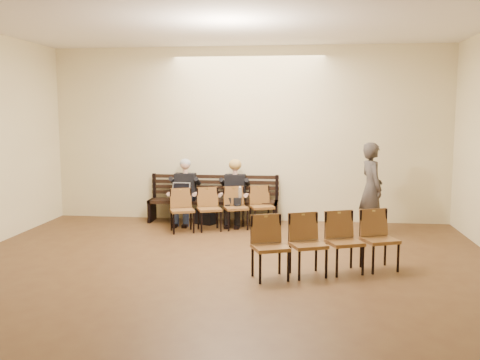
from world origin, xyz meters
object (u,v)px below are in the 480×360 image
object	(u,v)px
seated_man	(184,193)
seated_woman	(234,195)
water_bottle	(240,198)
passerby	(372,181)
chair_row_front	(223,209)
bench	(213,211)
bag	(205,216)
laptop	(180,196)
chair_row_back	(327,244)

from	to	relation	value
seated_man	seated_woman	xyz separation A→B (m)	(1.00, 0.00, -0.03)
seated_man	water_bottle	size ratio (longest dim) A/B	5.50
water_bottle	passerby	distance (m)	2.47
seated_woman	chair_row_front	bearing A→B (deg)	-106.12
bench	passerby	world-z (taller)	passerby
seated_woman	bag	distance (m)	0.72
seated_woman	water_bottle	bearing A→B (deg)	-61.57
seated_man	seated_woman	world-z (taller)	seated_man
seated_woman	passerby	world-z (taller)	passerby
water_bottle	bag	bearing A→B (deg)	161.31
chair_row_front	laptop	bearing A→B (deg)	139.16
chair_row_back	water_bottle	bearing A→B (deg)	96.04
laptop	bench	bearing A→B (deg)	27.28
bench	seated_man	size ratio (longest dim) A/B	2.13
seated_man	passerby	size ratio (longest dim) A/B	0.64
laptop	chair_row_front	size ratio (longest dim) A/B	0.18
water_bottle	chair_row_front	distance (m)	0.43
laptop	bag	xyz separation A→B (m)	(0.47, 0.19, -0.43)
seated_man	bench	bearing A→B (deg)	12.16
seated_man	water_bottle	distance (m)	1.17
bench	seated_woman	world-z (taller)	seated_woman
bench	laptop	bearing A→B (deg)	-151.62
seated_man	laptop	world-z (taller)	seated_man
bag	chair_row_front	distance (m)	0.71
seated_man	passerby	world-z (taller)	passerby
seated_woman	bag	bearing A→B (deg)	-178.17
seated_man	passerby	xyz separation A→B (m)	(3.57, -0.48, 0.34)
chair_row_back	chair_row_front	bearing A→B (deg)	103.03
laptop	chair_row_front	world-z (taller)	chair_row_front
laptop	water_bottle	bearing A→B (deg)	-3.71
passerby	chair_row_front	distance (m)	2.78
seated_woman	laptop	size ratio (longest dim) A/B	3.29
laptop	water_bottle	distance (m)	1.19
bench	water_bottle	xyz separation A→B (m)	(0.59, -0.38, 0.34)
passerby	bag	bearing A→B (deg)	65.82
passerby	chair_row_back	bearing A→B (deg)	145.19
bench	passerby	size ratio (longest dim) A/B	1.36
laptop	chair_row_back	distance (m)	3.99
seated_man	chair_row_front	world-z (taller)	seated_man
seated_woman	passerby	distance (m)	2.64
seated_man	water_bottle	xyz separation A→B (m)	(1.14, -0.26, -0.05)
bench	water_bottle	bearing A→B (deg)	-33.08
laptop	chair_row_back	size ratio (longest dim) A/B	0.17
bag	chair_row_back	size ratio (longest dim) A/B	0.20
seated_man	bag	size ratio (longest dim) A/B	3.04
water_bottle	passerby	world-z (taller)	passerby
bench	seated_woman	size ratio (longest dim) A/B	2.24
water_bottle	chair_row_back	bearing A→B (deg)	-62.23
water_bottle	chair_row_back	world-z (taller)	chair_row_back
seated_woman	laptop	distance (m)	1.07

